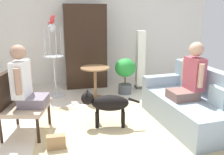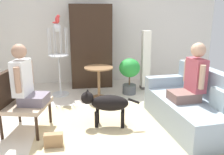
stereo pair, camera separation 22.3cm
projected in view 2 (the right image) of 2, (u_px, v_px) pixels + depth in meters
The scene contains 15 objects.
ground_plane at pixel (108, 130), 3.66m from camera, with size 6.83×6.83×0.00m, color beige.
back_wall at pixel (94, 27), 5.99m from camera, with size 6.29×0.12×2.78m, color silver.
area_rug at pixel (121, 130), 3.67m from camera, with size 2.54×2.19×0.01m, color #C6B284.
couch at pixel (192, 106), 3.77m from camera, with size 0.98×1.74×0.89m.
armchair at pixel (17, 98), 3.53m from camera, with size 0.74×0.79×0.91m.
person_on_couch at pixel (192, 78), 3.61m from camera, with size 0.51×0.50×0.88m.
person_on_armchair at pixel (25, 80), 3.45m from camera, with size 0.50×0.50×0.88m.
round_end_table at pixel (99, 78), 4.89m from camera, with size 0.58×0.58×0.67m.
dog at pixel (106, 103), 3.71m from camera, with size 0.89×0.36×0.59m.
bird_cage_stand at pixel (59, 59), 5.02m from camera, with size 0.41×0.41×1.52m.
parrot at pixel (57, 19), 4.81m from camera, with size 0.17×0.10×0.18m.
potted_plant at pixel (130, 72), 5.18m from camera, with size 0.45×0.45×0.79m.
column_lamp at pixel (146, 61), 5.49m from camera, with size 0.20×0.20×1.34m.
armoire_cabinet at pixel (91, 46), 5.70m from camera, with size 0.95×0.56×1.92m, color black.
handbag at pixel (54, 140), 3.18m from camera, with size 0.25×0.10×0.19m, color #99724C.
Camera 2 is at (-0.42, -3.29, 1.74)m, focal length 38.48 mm.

